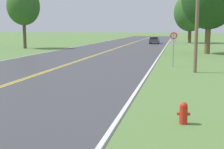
{
  "coord_description": "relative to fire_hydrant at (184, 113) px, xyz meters",
  "views": [
    {
      "loc": [
        9.15,
        1.36,
        3.12
      ],
      "look_at": [
        6.12,
        15.82,
        0.9
      ],
      "focal_mm": 50.0,
      "sensor_mm": 36.0,
      "label": 1
    }
  ],
  "objects": [
    {
      "name": "car_dark_grey_hatchback_mid_near",
      "position": [
        -4.73,
        52.09,
        0.36
      ],
      "size": [
        1.83,
        4.07,
        1.35
      ],
      "rotation": [
        0.0,
        0.0,
        -1.58
      ],
      "color": "black",
      "rests_on": "ground"
    },
    {
      "name": "fire_hydrant",
      "position": [
        0.0,
        0.0,
        0.0
      ],
      "size": [
        0.43,
        0.27,
        0.73
      ],
      "color": "red",
      "rests_on": "ground"
    },
    {
      "name": "tree_behind_sign",
      "position": [
        -23.0,
        33.7,
        5.88
      ],
      "size": [
        4.87,
        4.87,
        9.08
      ],
      "color": "brown",
      "rests_on": "ground"
    },
    {
      "name": "traffic_sign",
      "position": [
        -0.57,
        15.31,
        1.74
      ],
      "size": [
        0.6,
        0.1,
        2.79
      ],
      "color": "gray",
      "rests_on": "ground"
    },
    {
      "name": "tree_mid_treeline",
      "position": [
        2.12,
        55.83,
        5.78
      ],
      "size": [
        6.63,
        6.63,
        9.98
      ],
      "color": "brown",
      "rests_on": "ground"
    },
    {
      "name": "utility_pole_midground",
      "position": [
        0.99,
        12.28,
        4.25
      ],
      "size": [
        1.8,
        0.24,
        8.92
      ],
      "color": "brown",
      "rests_on": "ground"
    }
  ]
}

